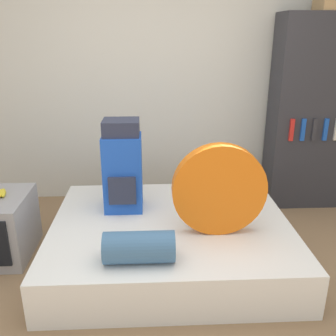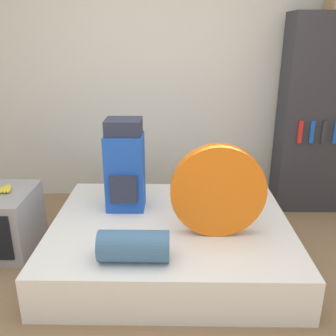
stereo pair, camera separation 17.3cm
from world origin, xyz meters
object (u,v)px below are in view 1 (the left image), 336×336
Objects in this scene: tent_bag at (219,190)px; cardboard_box at (334,1)px; bookshelf at (313,114)px; sleeping_roll at (139,247)px; backpack at (123,167)px.

cardboard_box reaches higher than tent_bag.
bookshelf is 1.05m from cardboard_box.
bookshelf is (1.74, 1.57, 0.53)m from sleeping_roll.
tent_bag is 0.72m from sleeping_roll.
tent_bag is 0.36× the size of bookshelf.
bookshelf is 6.54× the size of cardboard_box.
tent_bag is 1.71m from bookshelf.
cardboard_box reaches higher than backpack.
backpack reaches higher than sleeping_roll.
backpack is 1.65× the size of sleeping_roll.
cardboard_box is at bearing -39.22° from bookshelf.
tent_bag is at bearing -31.21° from backpack.
backpack reaches higher than tent_bag.
sleeping_roll is 0.24× the size of bookshelf.
cardboard_box is (1.21, 1.18, 1.34)m from tent_bag.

